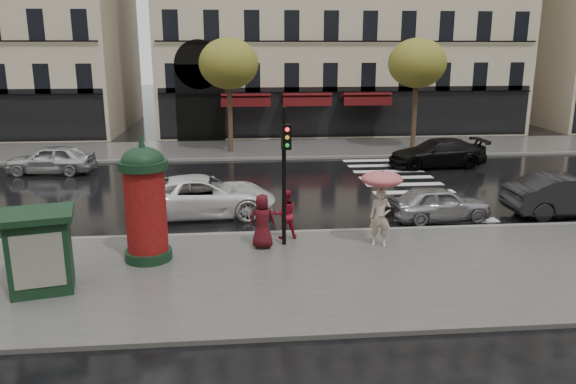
{
  "coord_description": "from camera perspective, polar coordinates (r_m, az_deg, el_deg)",
  "views": [
    {
      "loc": [
        -1.66,
        -14.84,
        6.18
      ],
      "look_at": [
        -0.14,
        1.5,
        1.9
      ],
      "focal_mm": 35.0,
      "sensor_mm": 36.0,
      "label": 1
    }
  ],
  "objects": [
    {
      "name": "woman_umbrella",
      "position": [
        17.42,
        9.47,
        -0.38
      ],
      "size": [
        1.27,
        1.27,
        2.44
      ],
      "color": "beige",
      "rests_on": "near_sidewalk"
    },
    {
      "name": "car_black",
      "position": [
        30.46,
        14.9,
        3.85
      ],
      "size": [
        5.21,
        2.42,
        1.47
      ],
      "primitive_type": "imported",
      "rotation": [
        0.0,
        0.0,
        -1.5
      ],
      "color": "black",
      "rests_on": "ground"
    },
    {
      "name": "car_far_silver",
      "position": [
        30.24,
        -22.95,
        3.07
      ],
      "size": [
        4.34,
        2.0,
        1.44
      ],
      "primitive_type": "imported",
      "rotation": [
        0.0,
        0.0,
        -1.64
      ],
      "color": "silver",
      "rests_on": "ground"
    },
    {
      "name": "tree_far_right",
      "position": [
        34.54,
        13.0,
        12.6
      ],
      "size": [
        3.4,
        3.4,
        6.64
      ],
      "color": "#38281C",
      "rests_on": "ground"
    },
    {
      "name": "near_sidewalk",
      "position": [
        15.68,
        1.21,
        -8.34
      ],
      "size": [
        90.0,
        7.0,
        0.12
      ],
      "primitive_type": "cube",
      "color": "#474744",
      "rests_on": "ground"
    },
    {
      "name": "ground",
      "position": [
        16.16,
        1.01,
        -7.85
      ],
      "size": [
        160.0,
        160.0,
        0.0
      ],
      "primitive_type": "plane",
      "color": "black",
      "rests_on": "ground"
    },
    {
      "name": "far_kerb",
      "position": [
        31.48,
        -2.18,
        3.44
      ],
      "size": [
        90.0,
        0.25,
        0.14
      ],
      "primitive_type": "cube",
      "color": "slate",
      "rests_on": "ground"
    },
    {
      "name": "tree_far_left",
      "position": [
        32.86,
        -6.04,
        12.79
      ],
      "size": [
        3.4,
        3.4,
        6.64
      ],
      "color": "#38281C",
      "rests_on": "ground"
    },
    {
      "name": "woman_red",
      "position": [
        18.09,
        -0.31,
        -2.26
      ],
      "size": [
        0.85,
        0.7,
        1.61
      ],
      "primitive_type": "imported",
      "rotation": [
        0.0,
        0.0,
        3.26
      ],
      "color": "maroon",
      "rests_on": "near_sidewalk"
    },
    {
      "name": "car_silver",
      "position": [
        21.13,
        15.08,
        -1.1
      ],
      "size": [
        3.87,
        1.9,
        1.27
      ],
      "primitive_type": "imported",
      "rotation": [
        0.0,
        0.0,
        1.68
      ],
      "color": "#A3A3A7",
      "rests_on": "ground"
    },
    {
      "name": "car_darkgrey",
      "position": [
        23.42,
        26.75,
        -0.3
      ],
      "size": [
        4.73,
        1.66,
        1.56
      ],
      "primitive_type": "imported",
      "rotation": [
        0.0,
        0.0,
        1.57
      ],
      "color": "black",
      "rests_on": "ground"
    },
    {
      "name": "morris_column",
      "position": [
        16.52,
        -14.3,
        -0.77
      ],
      "size": [
        1.4,
        1.4,
        3.76
      ],
      "color": "black",
      "rests_on": "near_sidewalk"
    },
    {
      "name": "near_kerb",
      "position": [
        18.93,
        0.02,
        -4.2
      ],
      "size": [
        90.0,
        0.25,
        0.14
      ],
      "primitive_type": "cube",
      "color": "slate",
      "rests_on": "ground"
    },
    {
      "name": "traffic_light",
      "position": [
        16.98,
        -0.33,
        2.9
      ],
      "size": [
        0.3,
        0.42,
        4.3
      ],
      "color": "black",
      "rests_on": "near_sidewalk"
    },
    {
      "name": "zebra_crossing",
      "position": [
        26.35,
        11.76,
        0.77
      ],
      "size": [
        3.6,
        11.75,
        0.01
      ],
      "primitive_type": "cube",
      "color": "silver",
      "rests_on": "ground"
    },
    {
      "name": "newsstand",
      "position": [
        15.51,
        -23.89,
        -5.43
      ],
      "size": [
        2.02,
        1.82,
        2.09
      ],
      "color": "black",
      "rests_on": "near_sidewalk"
    },
    {
      "name": "man_burgundy",
      "position": [
        17.23,
        -2.61,
        -2.98
      ],
      "size": [
        0.88,
        0.63,
        1.7
      ],
      "primitive_type": "imported",
      "rotation": [
        0.0,
        0.0,
        3.04
      ],
      "color": "#470E15",
      "rests_on": "near_sidewalk"
    },
    {
      "name": "far_sidewalk",
      "position": [
        34.43,
        -2.46,
        4.38
      ],
      "size": [
        90.0,
        6.0,
        0.12
      ],
      "primitive_type": "cube",
      "color": "#474744",
      "rests_on": "ground"
    },
    {
      "name": "car_white",
      "position": [
        21.15,
        -8.61,
        -0.41
      ],
      "size": [
        5.58,
        2.88,
        1.5
      ],
      "primitive_type": "imported",
      "rotation": [
        0.0,
        0.0,
        1.64
      ],
      "color": "white",
      "rests_on": "ground"
    }
  ]
}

